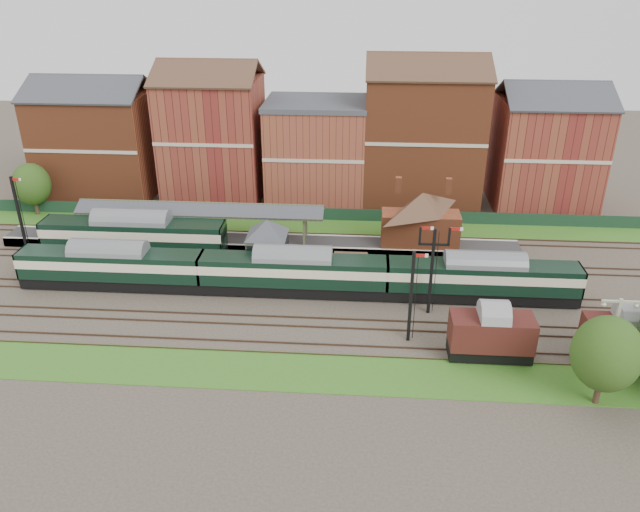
# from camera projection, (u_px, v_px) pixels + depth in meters

# --- Properties ---
(ground) EXTENTS (160.00, 160.00, 0.00)m
(ground) POSITION_uv_depth(u_px,v_px,m) (296.00, 294.00, 57.93)
(ground) COLOR #473D33
(ground) RESTS_ON ground
(grass_back) EXTENTS (90.00, 4.50, 0.06)m
(grass_back) POSITION_uv_depth(u_px,v_px,m) (310.00, 226.00, 72.27)
(grass_back) COLOR #2D6619
(grass_back) RESTS_ON ground
(grass_front) EXTENTS (90.00, 5.00, 0.06)m
(grass_front) POSITION_uv_depth(u_px,v_px,m) (279.00, 371.00, 47.15)
(grass_front) COLOR #2D6619
(grass_front) RESTS_ON ground
(fence) EXTENTS (90.00, 0.12, 1.50)m
(fence) POSITION_uv_depth(u_px,v_px,m) (312.00, 214.00, 73.76)
(fence) COLOR #193823
(fence) RESTS_ON ground
(platform) EXTENTS (55.00, 3.40, 1.00)m
(platform) POSITION_uv_depth(u_px,v_px,m) (259.00, 243.00, 66.79)
(platform) COLOR #2D2D2D
(platform) RESTS_ON ground
(signal_box) EXTENTS (5.40, 5.40, 6.00)m
(signal_box) POSITION_uv_depth(u_px,v_px,m) (268.00, 247.00, 59.65)
(signal_box) COLOR #5A6F4F
(signal_box) RESTS_ON ground
(brick_hut) EXTENTS (3.20, 2.64, 2.94)m
(brick_hut) POSITION_uv_depth(u_px,v_px,m) (351.00, 268.00, 60.00)
(brick_hut) COLOR maroon
(brick_hut) RESTS_ON ground
(station_building) EXTENTS (8.10, 8.10, 5.90)m
(station_building) POSITION_uv_depth(u_px,v_px,m) (421.00, 218.00, 64.17)
(station_building) COLOR brown
(station_building) RESTS_ON platform
(canopy) EXTENTS (26.00, 3.89, 4.08)m
(canopy) POSITION_uv_depth(u_px,v_px,m) (201.00, 206.00, 65.39)
(canopy) COLOR #4B5434
(canopy) RESTS_ON platform
(semaphore_bracket) EXTENTS (3.60, 0.25, 8.18)m
(semaphore_bracket) POSITION_uv_depth(u_px,v_px,m) (432.00, 265.00, 52.88)
(semaphore_bracket) COLOR black
(semaphore_bracket) RESTS_ON ground
(semaphore_platform_end) EXTENTS (1.23, 0.25, 8.00)m
(semaphore_platform_end) POSITION_uv_depth(u_px,v_px,m) (19.00, 212.00, 65.24)
(semaphore_platform_end) COLOR black
(semaphore_platform_end) RESTS_ON ground
(semaphore_siding) EXTENTS (1.23, 0.25, 8.00)m
(semaphore_siding) POSITION_uv_depth(u_px,v_px,m) (411.00, 296.00, 49.18)
(semaphore_siding) COLOR black
(semaphore_siding) RESTS_ON ground
(yard_lamp) EXTENTS (2.60, 0.22, 7.00)m
(yard_lamp) POSITION_uv_depth(u_px,v_px,m) (613.00, 336.00, 44.31)
(yard_lamp) COLOR beige
(yard_lamp) RESTS_ON ground
(town_backdrop) EXTENTS (69.00, 10.00, 16.00)m
(town_backdrop) POSITION_uv_depth(u_px,v_px,m) (315.00, 146.00, 77.32)
(town_backdrop) COLOR brown
(town_backdrop) RESTS_ON ground
(dmu_train) EXTENTS (51.36, 2.70, 3.95)m
(dmu_train) POSITION_uv_depth(u_px,v_px,m) (293.00, 271.00, 56.93)
(dmu_train) COLOR black
(dmu_train) RESTS_ON ground
(platform_railcar) EXTENTS (18.78, 2.96, 4.33)m
(platform_railcar) POSITION_uv_depth(u_px,v_px,m) (134.00, 235.00, 63.79)
(platform_railcar) COLOR black
(platform_railcar) RESTS_ON ground
(goods_van_a) EXTENTS (6.33, 2.74, 3.84)m
(goods_van_a) POSITION_uv_depth(u_px,v_px,m) (491.00, 334.00, 47.85)
(goods_van_a) COLOR black
(goods_van_a) RESTS_ON ground
(goods_van_c) EXTENTS (6.53, 2.83, 3.96)m
(goods_van_c) POSITION_uv_depth(u_px,v_px,m) (628.00, 338.00, 47.16)
(goods_van_c) COLOR black
(goods_van_c) RESTS_ON ground
(tree_far) EXTENTS (4.70, 4.70, 6.86)m
(tree_far) POSITION_uv_depth(u_px,v_px,m) (607.00, 354.00, 42.02)
(tree_far) COLOR #382619
(tree_far) RESTS_ON ground
(tree_back) EXTENTS (4.37, 4.37, 6.38)m
(tree_back) POSITION_uv_depth(u_px,v_px,m) (32.00, 184.00, 73.90)
(tree_back) COLOR #382619
(tree_back) RESTS_ON ground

